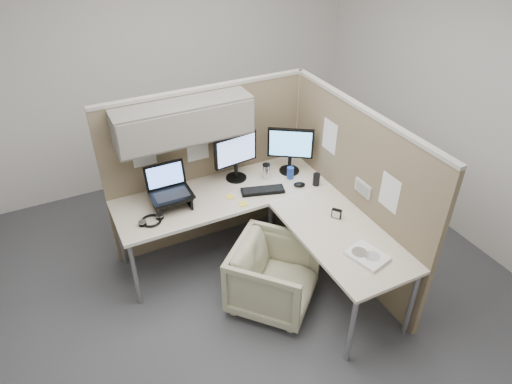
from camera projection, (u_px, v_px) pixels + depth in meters
name	position (u px, v px, depth m)	size (l,w,h in m)	color
ground	(258.00, 283.00, 4.28)	(4.50, 4.50, 0.00)	#404045
partition_back	(197.00, 147.00, 4.19)	(2.00, 0.36, 1.63)	#806E54
partition_right	(351.00, 190.00, 4.10)	(0.07, 2.03, 1.63)	#806E54
desk	(265.00, 214.00, 4.03)	(2.00, 1.98, 0.73)	beige
office_chair	(274.00, 273.00, 3.90)	(0.67, 0.62, 0.68)	#B4B08F
monitor_left	(236.00, 154.00, 4.27)	(0.44, 0.20, 0.47)	black
monitor_right	(290.00, 147.00, 4.38)	(0.39, 0.27, 0.47)	black
laptop_station	(170.00, 192.00, 3.97)	(0.36, 0.31, 0.37)	black
keyboard	(263.00, 191.00, 4.23)	(0.40, 0.13, 0.02)	black
mouse	(299.00, 184.00, 4.30)	(0.11, 0.07, 0.04)	black
travel_mug	(266.00, 171.00, 4.38)	(0.07, 0.07, 0.16)	silver
soda_can_green	(316.00, 179.00, 4.30)	(0.07, 0.07, 0.12)	black
soda_can_silver	(290.00, 173.00, 4.40)	(0.07, 0.07, 0.12)	#1E3FA5
sticky_note_d	(230.00, 197.00, 4.17)	(0.08, 0.08, 0.01)	yellow
sticky_note_b	(243.00, 204.00, 4.07)	(0.08, 0.08, 0.01)	yellow
sticky_note_c	(184.00, 197.00, 4.16)	(0.08, 0.08, 0.01)	yellow
headphones	(151.00, 220.00, 3.86)	(0.22, 0.20, 0.03)	black
paper_stack	(367.00, 256.00, 3.49)	(0.29, 0.34, 0.03)	white
desk_clock	(337.00, 214.00, 3.89)	(0.08, 0.09, 0.08)	black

